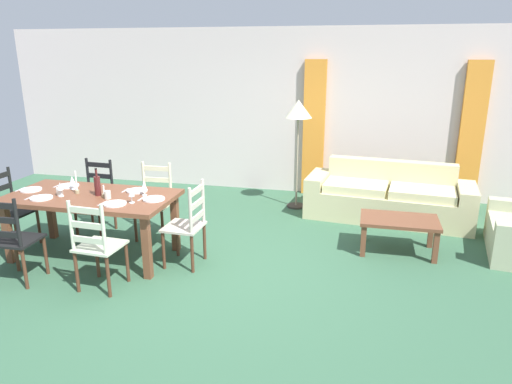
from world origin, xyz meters
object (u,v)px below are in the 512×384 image
couch (388,198)px  wine_bottle (97,185)px  wine_glass_far_left (72,180)px  dining_chair_head_east (188,225)px  dining_chair_far_right (155,201)px  standing_lamp (298,116)px  dining_table (91,202)px  wine_glass_near_left (60,187)px  wine_glass_near_right (131,193)px  wine_glass_far_right (144,186)px  dining_chair_head_west (10,210)px  dining_chair_near_right (97,245)px  coffee_cup_primary (108,195)px  dining_chair_far_left (96,197)px  dining_chair_near_left (13,239)px  coffee_table (399,224)px  coffee_cup_secondary (60,191)px

couch → wine_bottle: bearing=-146.8°
wine_glass_far_left → dining_chair_head_east: bearing=-4.7°
dining_chair_far_right → standing_lamp: standing_lamp is taller
dining_table → dining_chair_head_east: (1.15, 0.04, -0.19)m
wine_bottle → standing_lamp: 3.07m
wine_glass_near_left → wine_glass_near_right: (0.89, -0.03, 0.00)m
wine_glass_far_right → wine_glass_near_right: bearing=-91.0°
dining_chair_head_west → wine_glass_far_right: bearing=3.8°
dining_chair_near_right → coffee_cup_primary: 0.74m
dining_chair_far_left → wine_glass_far_left: dining_chair_far_left is taller
dining_chair_near_right → dining_chair_near_left: bearing=-176.3°
dining_chair_far_right → standing_lamp: (1.59, 1.61, 0.93)m
dining_chair_near_right → wine_glass_near_right: size_ratio=5.96×
dining_chair_head_west → coffee_cup_primary: bearing=-4.1°
dining_chair_far_right → wine_glass_near_right: dining_chair_far_right is taller
dining_chair_head_west → coffee_table: (4.59, 0.92, -0.12)m
wine_bottle → wine_glass_near_right: size_ratio=1.96×
dining_chair_head_west → coffee_cup_secondary: 0.87m
dining_chair_head_east → wine_glass_far_right: bearing=170.0°
standing_lamp → wine_glass_near_right: bearing=-119.7°
coffee_cup_primary → dining_chair_head_east: bearing=7.6°
coffee_cup_secondary → coffee_table: coffee_cup_secondary is taller
wine_glass_near_right → couch: (2.78, 2.31, -0.57)m
dining_table → coffee_table: 3.60m
wine_glass_near_right → coffee_cup_secondary: wine_glass_near_right is taller
coffee_cup_primary → couch: bearing=35.7°
wine_glass_far_right → couch: size_ratio=0.07×
dining_chair_far_left → wine_glass_far_left: size_ratio=5.96×
dining_table → coffee_cup_primary: size_ratio=21.11×
coffee_cup_secondary → standing_lamp: size_ratio=0.05×
dining_chair_head_west → wine_glass_near_right: 1.78m
dining_chair_head_west → coffee_cup_secondary: bearing=-7.6°
wine_glass_near_right → coffee_cup_primary: (-0.33, 0.07, -0.07)m
dining_table → dining_chair_far_right: dining_chair_far_right is taller
standing_lamp → dining_chair_far_right: bearing=-134.7°
standing_lamp → wine_glass_far_left: bearing=-137.1°
dining_chair_near_left → wine_glass_near_left: 0.77m
coffee_table → wine_bottle: bearing=-164.6°
dining_table → coffee_cup_secondary: 0.37m
coffee_table → wine_glass_far_left: bearing=-168.3°
wine_glass_far_left → coffee_cup_primary: 0.64m
dining_chair_head_east → dining_chair_near_left: bearing=-152.9°
dining_chair_near_left → dining_chair_near_right: (0.92, 0.06, 0.00)m
dining_chair_head_west → dining_chair_head_east: size_ratio=1.00×
dining_table → wine_glass_far_right: (0.60, 0.13, 0.20)m
dining_chair_head_west → wine_glass_near_left: dining_chair_head_west is taller
dining_chair_near_right → wine_glass_near_right: dining_chair_near_right is taller
dining_table → wine_glass_far_right: bearing=12.4°
dining_chair_far_left → coffee_table: dining_chair_far_left is taller
dining_chair_head_east → dining_chair_near_right: bearing=-131.6°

